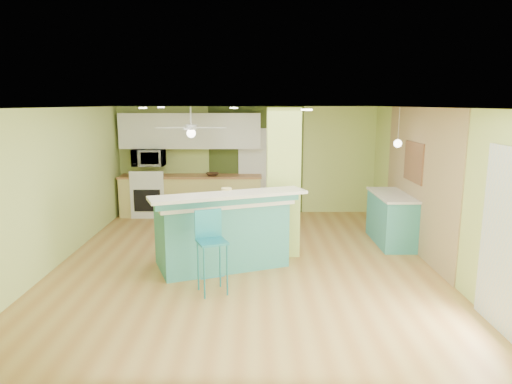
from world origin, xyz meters
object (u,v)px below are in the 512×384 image
peninsula (221,230)px  side_counter (391,218)px  fruit_bowl (212,174)px  canister (227,194)px  bar_stool (210,238)px

peninsula → side_counter: 3.29m
fruit_bowl → peninsula: bearing=-82.5°
side_counter → canister: bearing=-156.5°
bar_stool → fruit_bowl: bearing=73.2°
side_counter → bar_stool: bearing=-144.9°
bar_stool → side_counter: 3.85m
peninsula → bar_stool: 1.05m
bar_stool → canister: 1.03m
fruit_bowl → canister: size_ratio=1.55×
peninsula → fruit_bowl: bearing=76.4°
fruit_bowl → canister: (0.52, -3.37, 0.21)m
fruit_bowl → canister: canister is taller
side_counter → fruit_bowl: bearing=149.3°
peninsula → side_counter: bearing=-0.1°
side_counter → canister: size_ratio=7.50×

